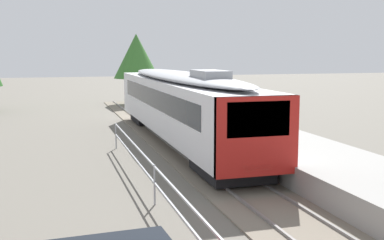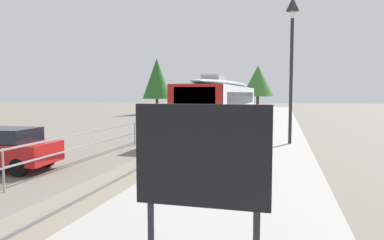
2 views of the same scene
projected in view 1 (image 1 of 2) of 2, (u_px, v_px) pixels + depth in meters
name	position (u px, v px, depth m)	size (l,w,h in m)	color
ground_plane	(157.00, 195.00, 15.54)	(160.00, 160.00, 0.00)	#6B665B
track_rails	(243.00, 187.00, 16.38)	(3.20, 60.00, 0.14)	slate
commuter_train	(180.00, 102.00, 24.00)	(2.82, 19.25, 3.74)	silver
station_platform	(327.00, 168.00, 17.22)	(3.90, 60.00, 0.90)	#999691
tree_behind_station_far	(136.00, 56.00, 42.35)	(4.03, 4.03, 6.27)	brown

